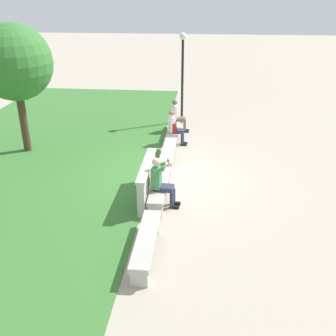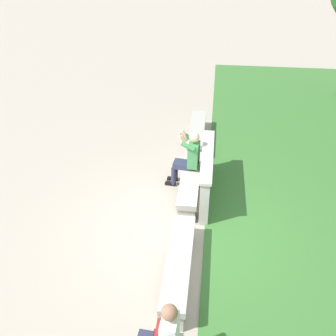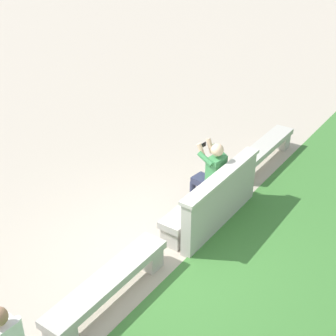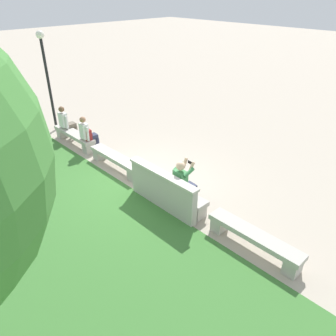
% 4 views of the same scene
% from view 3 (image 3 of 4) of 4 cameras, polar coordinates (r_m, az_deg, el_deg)
% --- Properties ---
extents(ground_plane, '(80.00, 80.00, 0.00)m').
position_cam_3_polar(ground_plane, '(7.46, -0.76, -10.49)').
color(ground_plane, '#B2A593').
extents(bench_main, '(2.16, 0.40, 0.45)m').
position_cam_3_polar(bench_main, '(10.03, 11.65, 2.16)').
color(bench_main, '#B7B2A8').
rests_on(bench_main, ground).
extents(bench_near, '(2.16, 0.40, 0.45)m').
position_cam_3_polar(bench_near, '(8.11, 4.32, -4.26)').
color(bench_near, '#B7B2A8').
rests_on(bench_near, ground).
extents(bench_mid, '(2.16, 0.40, 0.45)m').
position_cam_3_polar(bench_mid, '(6.56, -7.26, -13.96)').
color(bench_mid, '#B7B2A8').
rests_on(bench_mid, ground).
extents(backrest_wall_with_plaque, '(2.22, 0.24, 1.01)m').
position_cam_3_polar(backrest_wall_with_plaque, '(7.86, 6.50, -3.75)').
color(backrest_wall_with_plaque, '#B7B2A8').
rests_on(backrest_wall_with_plaque, ground).
extents(person_photographer, '(0.50, 0.75, 1.32)m').
position_cam_3_polar(person_photographer, '(8.17, 5.19, -0.50)').
color(person_photographer, black).
rests_on(person_photographer, ground).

